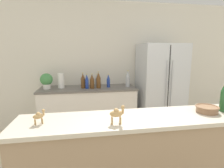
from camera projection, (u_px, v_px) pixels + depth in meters
wall_back at (107, 66)px, 3.63m from camera, size 8.00×0.06×2.55m
back_counter at (89, 110)px, 3.39m from camera, size 1.79×0.63×0.89m
refrigerator at (160, 88)px, 3.49m from camera, size 0.83×0.72×1.71m
bar_counter at (140, 166)px, 1.64m from camera, size 2.20×0.48×0.97m
potted_plant at (46, 80)px, 3.15m from camera, size 0.22×0.22×0.29m
paper_towel_roll at (61, 81)px, 3.24m from camera, size 0.12×0.12×0.27m
back_bottle_0 at (97, 81)px, 3.34m from camera, size 0.07×0.07×0.25m
back_bottle_1 at (87, 82)px, 3.19m from camera, size 0.06×0.06×0.27m
back_bottle_2 at (98, 80)px, 3.23m from camera, size 0.08×0.08×0.31m
back_bottle_3 at (83, 81)px, 3.22m from camera, size 0.08×0.08×0.29m
back_bottle_4 at (92, 81)px, 3.21m from camera, size 0.08×0.08×0.27m
back_bottle_5 at (108, 81)px, 3.31m from camera, size 0.06×0.06×0.25m
back_bottle_6 at (128, 79)px, 3.37m from camera, size 0.08×0.08×0.31m
fruit_bowl at (207, 109)px, 1.67m from camera, size 0.21×0.21×0.06m
camel_figurine at (39, 116)px, 1.38m from camera, size 0.10×0.07×0.12m
camel_figurine_second at (117, 113)px, 1.39m from camera, size 0.12×0.06×0.15m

